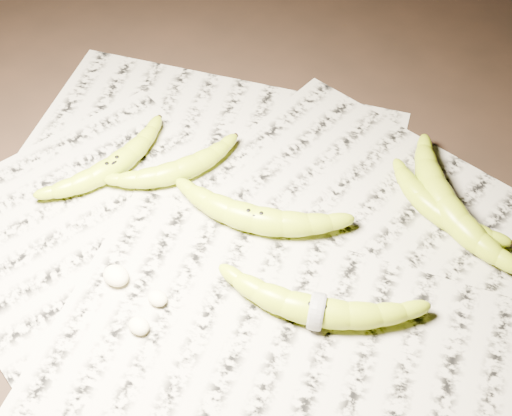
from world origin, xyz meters
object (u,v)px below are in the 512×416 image
Objects in this scene: banana_left_b at (178,169)px; banana_taped at (317,310)px; banana_center at (255,217)px; banana_left_a at (112,165)px; banana_upper_a at (445,203)px; banana_upper_b at (437,209)px.

banana_taped is at bearing -75.92° from banana_left_b.
banana_taped is at bearing -46.23° from banana_center.
banana_center is at bearing -69.28° from banana_left_a.
banana_upper_a reaches higher than banana_upper_b.
banana_left_b is 0.75× the size of banana_taped.
banana_left_b is (0.08, 0.05, -0.00)m from banana_left_a.
banana_center is at bearing -63.55° from banana_left_b.
banana_center is 1.28× the size of banana_upper_b.
banana_left_a is 1.11× the size of banana_left_b.
banana_upper_b is (0.05, 0.23, -0.00)m from banana_taped.
banana_left_a is 1.15× the size of banana_upper_b.
banana_taped is (0.14, -0.08, -0.00)m from banana_center.
banana_center is 0.99× the size of banana_upper_a.
banana_taped is (0.37, -0.04, 0.00)m from banana_left_a.
banana_upper_a is at bearing -34.78° from banana_left_b.
banana_left_a is 0.46m from banana_upper_b.
banana_left_b is 0.36m from banana_upper_b.
banana_upper_a reaches higher than banana_left_a.
banana_left_b and banana_upper_b have the same top height.
banana_upper_b is (-0.01, -0.01, -0.00)m from banana_upper_a.
banana_center reaches higher than banana_upper_b.
banana_left_b is 1.03× the size of banana_upper_b.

